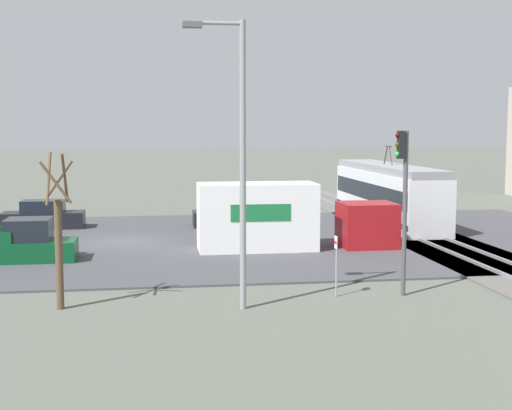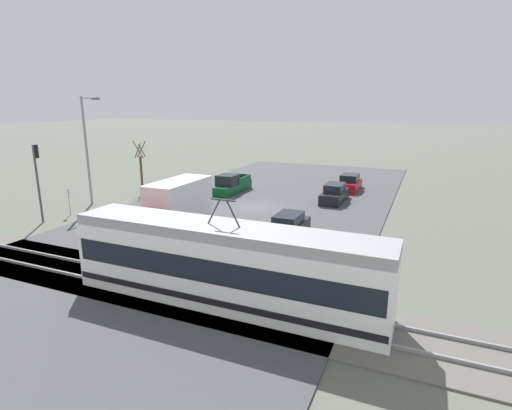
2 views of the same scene
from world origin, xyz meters
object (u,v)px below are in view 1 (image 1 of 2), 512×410
(sedan_car_2, at_px, (43,217))
(no_parking_sign, at_px, (336,260))
(street_lamp_near_crossing, at_px, (237,147))
(pickup_truck, at_px, (13,245))
(box_truck, at_px, (284,219))
(traffic_light_pole, at_px, (403,191))
(light_rail_tram, at_px, (387,194))
(street_tree, at_px, (59,239))
(sedan_car_0, at_px, (232,215))

(sedan_car_2, bearing_deg, no_parking_sign, -145.77)
(street_lamp_near_crossing, height_order, no_parking_sign, street_lamp_near_crossing)
(sedan_car_2, bearing_deg, pickup_truck, -178.85)
(street_lamp_near_crossing, bearing_deg, no_parking_sign, 108.12)
(box_truck, distance_m, traffic_light_pole, 10.03)
(light_rail_tram, height_order, box_truck, light_rail_tram)
(no_parking_sign, bearing_deg, box_truck, -179.61)
(box_truck, relative_size, street_lamp_near_crossing, 1.03)
(box_truck, distance_m, sedan_car_2, 15.20)
(sedan_car_2, distance_m, street_tree, 18.89)
(no_parking_sign, bearing_deg, street_tree, -87.80)
(pickup_truck, height_order, no_parking_sign, no_parking_sign)
(sedan_car_2, distance_m, traffic_light_pole, 23.70)
(traffic_light_pole, relative_size, street_tree, 1.13)
(pickup_truck, bearing_deg, no_parking_sign, 56.65)
(street_tree, bearing_deg, box_truck, 136.66)
(street_tree, distance_m, street_lamp_near_crossing, 6.40)
(street_tree, relative_size, no_parking_sign, 2.39)
(pickup_truck, xyz_separation_m, street_lamp_near_crossing, (9.18, 8.61, 4.43))
(light_rail_tram, bearing_deg, sedan_car_0, -87.94)
(box_truck, xyz_separation_m, no_parking_sign, (9.34, 0.06, -0.23))
(traffic_light_pole, relative_size, street_lamp_near_crossing, 0.63)
(street_tree, distance_m, no_parking_sign, 9.27)
(sedan_car_0, xyz_separation_m, street_tree, (17.92, -7.60, 1.59))
(sedan_car_2, height_order, traffic_light_pole, traffic_light_pole)
(traffic_light_pole, bearing_deg, box_truck, -166.16)
(pickup_truck, distance_m, sedan_car_2, 10.19)
(light_rail_tram, relative_size, sedan_car_0, 3.10)
(pickup_truck, relative_size, traffic_light_pole, 0.97)
(pickup_truck, relative_size, sedan_car_0, 1.22)
(sedan_car_2, xyz_separation_m, no_parking_sign, (18.20, 12.38, 0.56))
(light_rail_tram, xyz_separation_m, street_lamp_near_crossing, (19.08, -11.49, 3.43))
(traffic_light_pole, xyz_separation_m, street_tree, (0.17, -11.49, -1.37))
(traffic_light_pole, bearing_deg, street_tree, -89.14)
(box_truck, height_order, pickup_truck, box_truck)
(sedan_car_0, bearing_deg, pickup_truck, -47.88)
(pickup_truck, height_order, sedan_car_2, pickup_truck)
(box_truck, height_order, no_parking_sign, box_truck)
(sedan_car_0, distance_m, street_tree, 19.53)
(street_tree, xyz_separation_m, street_lamp_near_crossing, (0.81, 5.64, 2.91))
(traffic_light_pole, xyz_separation_m, street_lamp_near_crossing, (0.99, -5.85, 1.54))
(street_lamp_near_crossing, bearing_deg, sedan_car_2, -155.53)
(box_truck, distance_m, no_parking_sign, 9.34)
(traffic_light_pole, relative_size, no_parking_sign, 2.70)
(light_rail_tram, distance_m, no_parking_sign, 19.59)
(street_tree, bearing_deg, traffic_light_pole, 90.86)
(light_rail_tram, xyz_separation_m, sedan_car_2, (-0.29, -20.31, -1.03))
(pickup_truck, xyz_separation_m, no_parking_sign, (8.01, 12.18, 0.53))
(street_lamp_near_crossing, bearing_deg, street_tree, -98.22)
(sedan_car_0, xyz_separation_m, street_lamp_near_crossing, (18.74, -1.96, 4.49))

